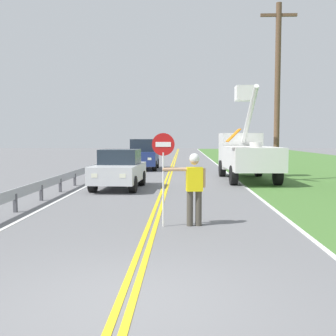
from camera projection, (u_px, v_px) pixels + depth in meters
ground_plane at (126, 301)px, 5.67m from camera, size 160.00×160.00×0.00m
centerline_yellow_left at (168, 173)px, 25.60m from camera, size 0.11×110.00×0.01m
centerline_yellow_right at (171, 173)px, 25.60m from camera, size 0.11×110.00×0.01m
edge_line_right at (229, 174)px, 25.48m from camera, size 0.12×110.00×0.01m
edge_line_left at (112, 173)px, 25.72m from camera, size 0.12×110.00×0.01m
flagger_worker at (194, 185)px, 10.42m from camera, size 1.08×0.30×1.83m
stop_sign_paddle at (163, 158)px, 10.30m from camera, size 0.56×0.04×2.33m
utility_bucket_truck at (246, 153)px, 21.89m from camera, size 2.67×6.87×5.00m
oncoming_sedan_nearest at (119, 169)px, 18.09m from camera, size 2.06×4.18×1.70m
oncoming_suv_second at (144, 154)px, 28.91m from camera, size 1.95×4.62×2.10m
utility_pole_near at (277, 89)px, 20.94m from camera, size 1.80×0.28×8.88m
guardrail_left_shoulder at (91, 169)px, 22.60m from camera, size 0.10×32.00×0.71m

